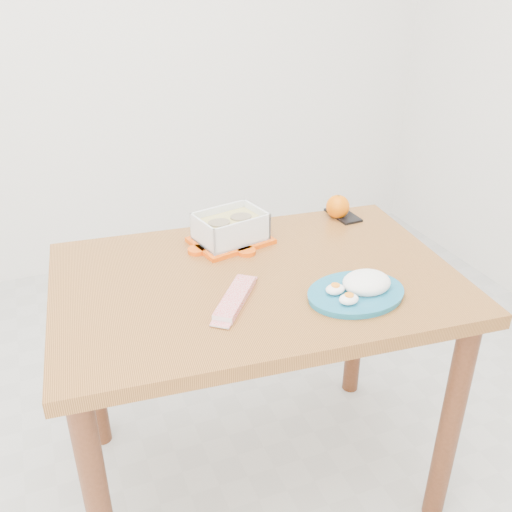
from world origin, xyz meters
name	(u,v)px	position (x,y,z in m)	size (l,w,h in m)	color
ground	(230,510)	(0.00, 0.00, 0.00)	(3.50, 3.50, 0.00)	#B7B7B2
dining_table	(256,311)	(0.13, 0.10, 0.64)	(1.13, 0.81, 0.75)	#A0622D
food_container	(230,228)	(0.13, 0.32, 0.80)	(0.25, 0.21, 0.09)	#EF5007
orange_fruit	(338,207)	(0.52, 0.36, 0.79)	(0.08, 0.08, 0.08)	orange
rice_plate	(359,288)	(0.33, -0.09, 0.77)	(0.27, 0.27, 0.07)	#186685
candy_bar	(235,298)	(0.03, 0.00, 0.76)	(0.20, 0.05, 0.02)	red
smartphone	(343,215)	(0.54, 0.36, 0.75)	(0.07, 0.13, 0.01)	black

